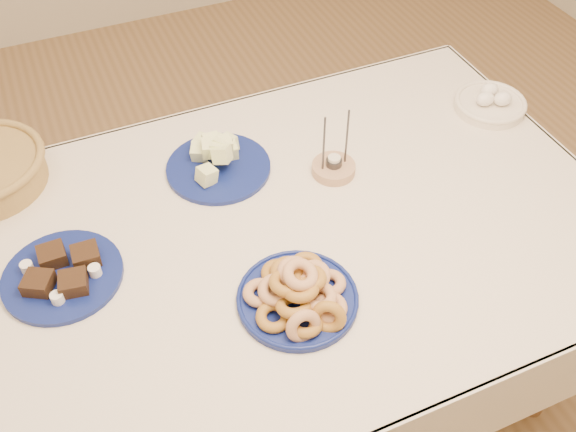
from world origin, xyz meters
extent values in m
plane|color=olive|center=(0.00, 0.00, 0.00)|extent=(5.00, 5.00, 0.00)
cylinder|color=brown|center=(-0.70, 0.40, 0.36)|extent=(0.06, 0.06, 0.72)
cylinder|color=brown|center=(0.70, 0.40, 0.36)|extent=(0.06, 0.06, 0.72)
cylinder|color=brown|center=(0.70, -0.40, 0.36)|extent=(0.06, 0.06, 0.72)
cube|color=silver|center=(0.00, 0.00, 0.74)|extent=(1.70, 1.10, 0.02)
cube|color=silver|center=(0.00, 0.55, 0.61)|extent=(1.70, 0.01, 0.28)
cube|color=silver|center=(0.85, 0.00, 0.61)|extent=(0.01, 1.10, 0.28)
cylinder|color=navy|center=(-0.05, -0.21, 0.76)|extent=(0.31, 0.31, 0.01)
torus|color=navy|center=(-0.05, -0.21, 0.76)|extent=(0.31, 0.31, 0.01)
torus|color=#B7774C|center=(0.03, -0.21, 0.78)|extent=(0.09, 0.09, 0.03)
torus|color=#8D5C1F|center=(0.00, -0.15, 0.78)|extent=(0.08, 0.09, 0.03)
torus|color=#8D5C1F|center=(-0.06, -0.14, 0.78)|extent=(0.11, 0.11, 0.03)
torus|color=#B7774C|center=(-0.12, -0.18, 0.78)|extent=(0.08, 0.08, 0.03)
torus|color=#8D5C1F|center=(-0.12, -0.25, 0.78)|extent=(0.11, 0.11, 0.03)
torus|color=#8D5C1F|center=(-0.06, -0.29, 0.78)|extent=(0.11, 0.11, 0.03)
torus|color=#B7774C|center=(0.00, -0.27, 0.78)|extent=(0.11, 0.11, 0.03)
torus|color=#B7774C|center=(0.00, -0.20, 0.80)|extent=(0.10, 0.10, 0.04)
torus|color=#8D5C1F|center=(-0.05, -0.16, 0.80)|extent=(0.11, 0.11, 0.03)
torus|color=#B7774C|center=(-0.09, -0.20, 0.80)|extent=(0.11, 0.11, 0.04)
torus|color=#8D5C1F|center=(-0.07, -0.25, 0.80)|extent=(0.10, 0.10, 0.04)
torus|color=#B7774C|center=(-0.02, -0.25, 0.80)|extent=(0.10, 0.10, 0.02)
torus|color=#8D5C1F|center=(-0.02, -0.21, 0.82)|extent=(0.08, 0.09, 0.04)
torus|color=#B7774C|center=(-0.04, -0.19, 0.82)|extent=(0.10, 0.10, 0.04)
torus|color=#8D5C1F|center=(-0.07, -0.21, 0.82)|extent=(0.11, 0.10, 0.04)
torus|color=#8D5C1F|center=(-0.05, -0.24, 0.82)|extent=(0.08, 0.08, 0.04)
torus|color=#B7774C|center=(-0.04, -0.21, 0.85)|extent=(0.11, 0.11, 0.05)
torus|color=#B7774C|center=(-0.07, -0.30, 0.79)|extent=(0.08, 0.05, 0.08)
torus|color=#8D5C1F|center=(-0.02, -0.30, 0.79)|extent=(0.09, 0.09, 0.08)
cylinder|color=navy|center=(-0.06, 0.27, 0.76)|extent=(0.35, 0.35, 0.01)
cube|color=#E2F39A|center=(-0.08, 0.29, 0.82)|extent=(0.05, 0.06, 0.05)
cube|color=#E2F39A|center=(-0.08, 0.35, 0.79)|extent=(0.07, 0.06, 0.05)
cube|color=#E2F39A|center=(-0.11, 0.22, 0.79)|extent=(0.06, 0.06, 0.05)
cube|color=#E2F39A|center=(-0.06, 0.25, 0.82)|extent=(0.06, 0.07, 0.06)
cube|color=#E2F39A|center=(-0.10, 0.32, 0.79)|extent=(0.06, 0.06, 0.05)
cube|color=#E2F39A|center=(-0.07, 0.31, 0.82)|extent=(0.05, 0.05, 0.05)
cube|color=#E2F39A|center=(-0.05, 0.29, 0.82)|extent=(0.07, 0.06, 0.06)
cube|color=#E2F39A|center=(-0.04, 0.29, 0.82)|extent=(0.04, 0.05, 0.05)
cube|color=#E2F39A|center=(-0.02, 0.32, 0.79)|extent=(0.06, 0.06, 0.05)
cube|color=#E2F39A|center=(-0.06, 0.27, 0.82)|extent=(0.06, 0.06, 0.05)
cube|color=#E2F39A|center=(-0.02, 0.29, 0.79)|extent=(0.05, 0.05, 0.05)
cylinder|color=navy|center=(-0.51, 0.06, 0.76)|extent=(0.34, 0.34, 0.01)
cube|color=black|center=(-0.56, 0.04, 0.78)|extent=(0.08, 0.08, 0.04)
cube|color=black|center=(-0.49, 0.01, 0.78)|extent=(0.07, 0.07, 0.04)
cube|color=black|center=(-0.52, 0.11, 0.78)|extent=(0.06, 0.06, 0.04)
cube|color=black|center=(-0.45, 0.08, 0.78)|extent=(0.06, 0.06, 0.04)
cylinder|color=white|center=(-0.58, 0.10, 0.78)|extent=(0.03, 0.03, 0.02)
cylinder|color=white|center=(-0.53, -0.01, 0.78)|extent=(0.03, 0.03, 0.02)
cylinder|color=white|center=(-0.44, 0.03, 0.78)|extent=(0.03, 0.03, 0.02)
cylinder|color=tan|center=(0.21, 0.14, 0.76)|extent=(0.12, 0.12, 0.03)
cylinder|color=#3B3B3F|center=(0.21, 0.14, 0.79)|extent=(0.04, 0.04, 0.02)
cylinder|color=silver|center=(0.21, 0.14, 0.80)|extent=(0.03, 0.03, 0.01)
cylinder|color=#3B3B3F|center=(0.18, 0.14, 0.86)|extent=(0.01, 0.01, 0.17)
cylinder|color=#3B3B3F|center=(0.25, 0.14, 0.86)|extent=(0.01, 0.01, 0.17)
cylinder|color=silver|center=(0.76, 0.20, 0.76)|extent=(0.24, 0.24, 0.03)
torus|color=silver|center=(0.76, 0.20, 0.78)|extent=(0.24, 0.24, 0.02)
ellipsoid|color=white|center=(0.73, 0.20, 0.80)|extent=(0.06, 0.05, 0.04)
ellipsoid|color=white|center=(0.78, 0.18, 0.80)|extent=(0.06, 0.05, 0.04)
ellipsoid|color=white|center=(0.77, 0.23, 0.80)|extent=(0.06, 0.05, 0.04)
camera|label=1|loc=(-0.40, -0.98, 1.91)|focal=40.00mm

